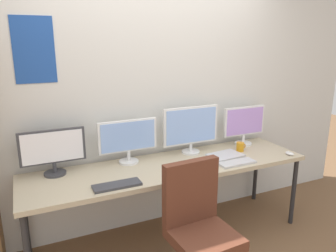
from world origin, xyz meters
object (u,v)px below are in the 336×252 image
(desk, at_px, (170,170))
(monitor_far_right, at_px, (244,124))
(office_chair, at_px, (199,242))
(coffee_mug, at_px, (240,147))
(monitor_center_right, at_px, (191,128))
(monitor_center_left, at_px, (128,139))
(keyboard_left, at_px, (117,185))
(laptop_closed, at_px, (225,156))
(monitor_far_left, at_px, (53,150))
(computer_mouse, at_px, (290,153))
(keyboard_right, at_px, (237,163))

(desk, relative_size, monitor_far_right, 5.19)
(office_chair, bearing_deg, monitor_far_right, 40.58)
(coffee_mug, bearing_deg, monitor_center_right, 160.96)
(office_chair, xyz_separation_m, coffee_mug, (0.89, 0.74, 0.38))
(monitor_center_left, xyz_separation_m, keyboard_left, (-0.24, -0.44, -0.22))
(laptop_closed, bearing_deg, monitor_center_left, 158.88)
(monitor_center_right, xyz_separation_m, keyboard_left, (-0.88, -0.44, -0.25))
(monitor_center_left, bearing_deg, monitor_far_left, -180.00)
(monitor_far_left, height_order, keyboard_left, monitor_far_left)
(office_chair, bearing_deg, coffee_mug, 39.54)
(office_chair, xyz_separation_m, computer_mouse, (1.26, 0.44, 0.35))
(office_chair, xyz_separation_m, keyboard_right, (0.65, 0.46, 0.35))
(keyboard_right, relative_size, coffee_mug, 3.29)
(desk, relative_size, keyboard_right, 7.36)
(monitor_far_left, xyz_separation_m, monitor_center_left, (0.64, 0.00, 0.01))
(monitor_center_right, height_order, computer_mouse, monitor_center_right)
(office_chair, relative_size, monitor_center_left, 1.82)
(monitor_center_left, distance_m, laptop_closed, 0.95)
(monitor_center_left, relative_size, monitor_far_right, 1.10)
(office_chair, bearing_deg, monitor_far_left, 133.99)
(desk, distance_m, computer_mouse, 1.20)
(monitor_far_right, relative_size, keyboard_right, 1.42)
(office_chair, distance_m, coffee_mug, 1.22)
(monitor_center_left, xyz_separation_m, monitor_center_right, (0.64, 0.00, 0.03))
(monitor_far_left, bearing_deg, keyboard_right, -16.17)
(office_chair, height_order, keyboard_left, office_chair)
(computer_mouse, height_order, laptop_closed, computer_mouse)
(monitor_far_right, xyz_separation_m, keyboard_right, (-0.40, -0.44, -0.22))
(computer_mouse, xyz_separation_m, coffee_mug, (-0.36, 0.30, 0.03))
(monitor_center_left, height_order, coffee_mug, monitor_center_left)
(monitor_center_left, bearing_deg, monitor_far_right, -0.00)
(monitor_far_left, relative_size, computer_mouse, 5.44)
(desk, relative_size, monitor_center_left, 4.73)
(keyboard_left, bearing_deg, keyboard_right, 0.00)
(keyboard_right, bearing_deg, monitor_center_right, 118.32)
(computer_mouse, bearing_deg, monitor_far_right, 113.48)
(monitor_center_right, bearing_deg, keyboard_right, -61.68)
(monitor_far_left, height_order, monitor_center_left, monitor_center_left)
(monitor_center_right, distance_m, computer_mouse, 1.00)
(laptop_closed, bearing_deg, coffee_mug, 12.97)
(office_chair, distance_m, monitor_center_right, 1.16)
(monitor_center_left, bearing_deg, computer_mouse, -17.40)
(laptop_closed, bearing_deg, desk, 170.95)
(monitor_far_right, relative_size, coffee_mug, 4.68)
(office_chair, height_order, keyboard_right, office_chair)
(monitor_center_right, bearing_deg, laptop_closed, -44.68)
(desk, xyz_separation_m, office_chair, (-0.09, -0.69, -0.29))
(desk, distance_m, office_chair, 0.76)
(monitor_center_left, xyz_separation_m, monitor_far_right, (1.29, -0.00, 0.00))
(desk, height_order, keyboard_left, keyboard_left)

